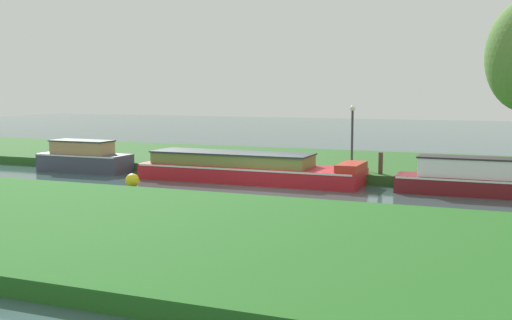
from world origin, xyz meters
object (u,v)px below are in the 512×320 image
(red_barge, at_px, (247,169))
(channel_buoy, at_px, (132,180))
(maroon_narrowboat, at_px, (484,180))
(lamp_post, at_px, (352,128))
(mooring_post_near, at_px, (381,163))
(slate_cruiser, at_px, (84,158))

(red_barge, distance_m, channel_buoy, 4.75)
(maroon_narrowboat, height_order, lamp_post, lamp_post)
(red_barge, xyz_separation_m, mooring_post_near, (5.27, 1.41, 0.31))
(slate_cruiser, bearing_deg, lamp_post, 13.66)
(lamp_post, bearing_deg, channel_buoy, -139.29)
(red_barge, height_order, lamp_post, lamp_post)
(maroon_narrowboat, distance_m, slate_cruiser, 17.51)
(red_barge, bearing_deg, maroon_narrowboat, -0.00)
(red_barge, relative_size, mooring_post_near, 10.78)
(red_barge, height_order, maroon_narrowboat, maroon_narrowboat)
(red_barge, bearing_deg, channel_buoy, -136.56)
(channel_buoy, bearing_deg, slate_cruiser, 145.83)
(lamp_post, bearing_deg, mooring_post_near, -43.93)
(red_barge, relative_size, slate_cruiser, 2.14)
(slate_cruiser, xyz_separation_m, mooring_post_near, (13.52, 1.41, 0.21))
(slate_cruiser, distance_m, channel_buoy, 5.81)
(red_barge, xyz_separation_m, lamp_post, (3.72, 2.91, 1.60))
(red_barge, xyz_separation_m, channel_buoy, (-3.44, -3.26, -0.25))
(lamp_post, height_order, mooring_post_near, lamp_post)
(slate_cruiser, bearing_deg, mooring_post_near, 5.97)
(lamp_post, relative_size, mooring_post_near, 3.11)
(mooring_post_near, bearing_deg, red_barge, -165.00)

